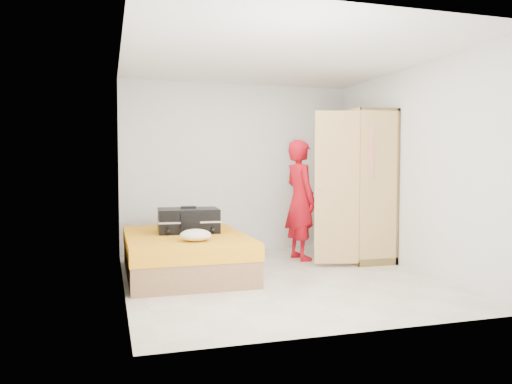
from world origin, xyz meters
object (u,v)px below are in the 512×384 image
object	(u,v)px
bed	(185,254)
wardrobe	(356,189)
round_cushion	(196,235)
person	(300,200)
suitcase	(188,220)

from	to	relation	value
bed	wardrobe	distance (m)	2.63
bed	round_cushion	distance (m)	0.70
bed	person	size ratio (longest dim) A/B	1.19
bed	person	bearing A→B (deg)	16.44
person	wardrobe	bearing A→B (deg)	-112.38
wardrobe	bed	bearing A→B (deg)	-173.11
bed	round_cushion	bearing A→B (deg)	-87.70
bed	wardrobe	world-z (taller)	wardrobe
bed	wardrobe	size ratio (longest dim) A/B	0.96
wardrobe	suitcase	xyz separation A→B (m)	(-2.44, -0.15, -0.35)
bed	wardrobe	xyz separation A→B (m)	(2.50, 0.30, 0.75)
bed	person	world-z (taller)	person
wardrobe	round_cushion	world-z (taller)	wardrobe
wardrobe	suitcase	world-z (taller)	wardrobe
suitcase	wardrobe	bearing A→B (deg)	7.08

